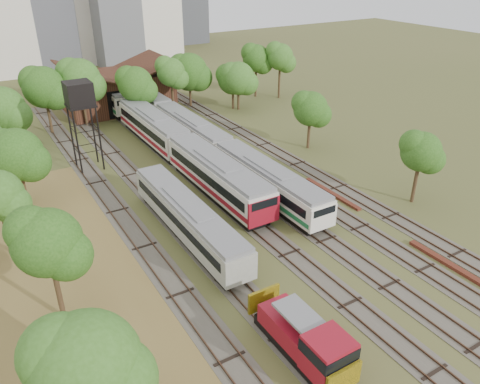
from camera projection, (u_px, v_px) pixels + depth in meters
ground at (404, 320)px, 32.07m from camera, size 240.00×240.00×0.00m
dry_grass_patch at (111, 347)px, 29.85m from camera, size 14.00×60.00×0.04m
tracks at (219, 184)px, 50.76m from camera, size 24.60×80.00×0.19m
railcar_red_set at (182, 149)px, 54.15m from camera, size 3.24×34.57×4.02m
railcar_green_set at (192, 131)px, 60.25m from camera, size 2.90×52.07×3.59m
railcar_rear at (110, 95)px, 74.90m from camera, size 3.18×16.08×3.93m
shunter_locomotive at (308, 342)px, 28.16m from camera, size 2.50×8.10×3.27m
old_grey_coach at (188, 218)px, 40.65m from camera, size 2.76×18.00×3.41m
water_tower at (79, 96)px, 50.80m from camera, size 2.91×2.91×10.10m
rail_pile_near at (454, 267)px, 37.25m from camera, size 0.56×8.43×0.28m
rail_pile_far at (332, 193)px, 48.58m from camera, size 0.51×8.10×0.26m
maintenance_shed at (117, 90)px, 74.37m from camera, size 16.45×11.55×7.58m
tree_band_left at (28, 222)px, 33.44m from camera, size 7.21×61.47×8.40m
tree_band_far at (146, 79)px, 68.02m from camera, size 48.03×11.06×9.56m
tree_band_right at (288, 101)px, 61.61m from camera, size 4.93×40.99×7.40m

